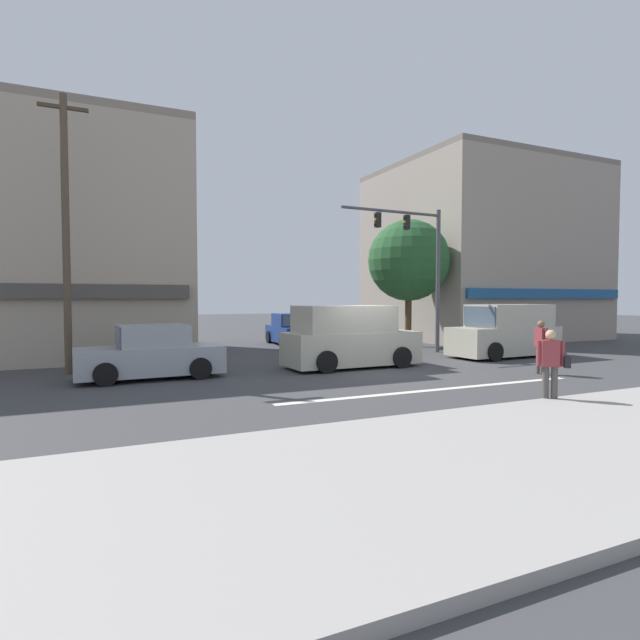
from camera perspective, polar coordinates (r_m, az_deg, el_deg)
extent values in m
plane|color=#3D3D3F|center=(16.22, 5.73, -5.88)|extent=(120.00, 120.00, 0.00)
cube|color=silver|center=(13.35, 13.41, -7.73)|extent=(9.00, 0.24, 0.01)
cube|color=#9E9993|center=(9.98, 31.75, -11.07)|extent=(40.00, 5.00, 0.16)
cube|color=gray|center=(32.27, 17.81, 6.93)|extent=(11.33, 9.91, 9.85)
cube|color=#1E5184|center=(28.64, 24.59, 2.75)|extent=(10.77, 0.24, 0.50)
cube|color=slate|center=(33.06, 17.93, 15.73)|extent=(11.33, 9.91, 0.30)
cylinder|color=#4C3823|center=(24.90, 10.05, 0.16)|extent=(0.32, 0.32, 2.72)
sphere|color=#235128|center=(24.95, 10.10, 6.72)|extent=(3.97, 3.97, 3.97)
cylinder|color=brown|center=(17.33, -27.04, 8.57)|extent=(0.22, 0.22, 8.55)
cube|color=#473828|center=(18.18, -27.29, 20.79)|extent=(1.40, 0.12, 0.10)
cylinder|color=#47474C|center=(22.43, 13.32, 4.32)|extent=(0.18, 0.18, 6.20)
cylinder|color=#47474C|center=(21.28, 8.29, 12.18)|extent=(4.80, 0.24, 0.12)
cube|color=black|center=(21.63, 9.89, 10.94)|extent=(0.21, 0.25, 0.60)
sphere|color=black|center=(21.59, 9.63, 11.44)|extent=(0.12, 0.12, 0.12)
sphere|color=orange|center=(21.56, 9.62, 10.97)|extent=(0.12, 0.12, 0.12)
sphere|color=black|center=(21.53, 9.62, 10.50)|extent=(0.12, 0.12, 0.12)
cube|color=black|center=(20.83, 6.62, 11.29)|extent=(0.21, 0.25, 0.60)
sphere|color=black|center=(20.79, 6.33, 11.81)|extent=(0.12, 0.12, 0.12)
sphere|color=orange|center=(20.76, 6.33, 11.32)|extent=(0.12, 0.12, 0.12)
sphere|color=black|center=(20.74, 6.33, 10.83)|extent=(0.12, 0.12, 0.12)
cube|color=navy|center=(25.45, -3.28, -1.61)|extent=(1.99, 4.21, 0.80)
cube|color=navy|center=(25.51, -3.35, 0.02)|extent=(1.69, 2.01, 0.64)
cube|color=#475666|center=(24.58, -2.68, -0.07)|extent=(1.44, 0.16, 0.54)
cylinder|color=black|center=(24.54, -0.50, -2.28)|extent=(0.23, 0.65, 0.64)
cylinder|color=black|center=(24.01, -4.32, -2.39)|extent=(0.23, 0.65, 0.64)
cylinder|color=black|center=(26.94, -2.35, -1.85)|extent=(0.23, 0.65, 0.64)
cylinder|color=black|center=(26.46, -5.85, -1.94)|extent=(0.23, 0.65, 0.64)
cube|color=#B7B29E|center=(17.13, 3.64, -3.19)|extent=(4.64, 1.95, 1.10)
cube|color=#B7B29E|center=(16.91, 2.76, 0.13)|extent=(3.24, 1.87, 0.90)
cube|color=#475666|center=(17.75, 7.35, 0.22)|extent=(0.10, 1.66, 0.76)
cylinder|color=black|center=(18.67, 6.05, -3.67)|extent=(0.72, 0.22, 0.72)
cylinder|color=black|center=(17.15, 9.32, -4.23)|extent=(0.72, 0.22, 0.72)
cylinder|color=black|center=(17.34, -1.99, -4.13)|extent=(0.72, 0.22, 0.72)
cylinder|color=black|center=(15.69, 0.75, -4.83)|extent=(0.72, 0.22, 0.72)
cube|color=#999EA3|center=(15.52, -18.82, -4.37)|extent=(4.16, 1.85, 0.80)
cube|color=#999EA3|center=(15.46, -18.49, -1.71)|extent=(1.96, 1.63, 0.64)
cube|color=#475666|center=(15.35, -22.08, -1.79)|extent=(0.11, 1.44, 0.54)
cylinder|color=black|center=(14.58, -23.32, -5.75)|extent=(0.65, 0.20, 0.64)
cylinder|color=black|center=(16.26, -23.68, -4.92)|extent=(0.65, 0.20, 0.64)
cylinder|color=black|center=(14.95, -13.50, -5.41)|extent=(0.65, 0.20, 0.64)
cylinder|color=black|center=(16.59, -14.85, -4.65)|extent=(0.65, 0.20, 0.64)
cube|color=#B7B29E|center=(21.38, 20.24, -2.21)|extent=(4.66, 2.00, 1.10)
cube|color=#B7B29E|center=(21.55, 20.82, 0.48)|extent=(3.26, 1.91, 0.90)
cube|color=#475666|center=(20.38, 17.74, 0.42)|extent=(0.12, 1.66, 0.76)
cylinder|color=black|center=(19.75, 19.34, -3.46)|extent=(0.73, 0.23, 0.72)
cylinder|color=black|center=(21.06, 15.73, -3.05)|extent=(0.73, 0.23, 0.72)
cylinder|color=black|center=(21.88, 24.54, -2.97)|extent=(0.73, 0.23, 0.72)
cylinder|color=black|center=(23.07, 20.98, -2.64)|extent=(0.73, 0.23, 0.72)
cylinder|color=#4C4742|center=(12.14, 24.36, -6.87)|extent=(0.14, 0.14, 0.86)
cylinder|color=#4C4742|center=(12.17, 25.20, -6.86)|extent=(0.14, 0.14, 0.86)
cube|color=maroon|center=(12.06, 24.85, -3.48)|extent=(0.42, 0.40, 0.58)
sphere|color=tan|center=(12.03, 24.88, -1.54)|extent=(0.22, 0.22, 0.22)
cylinder|color=maroon|center=(12.02, 23.72, -3.48)|extent=(0.09, 0.09, 0.56)
cylinder|color=maroon|center=(12.11, 25.97, -3.48)|extent=(0.09, 0.09, 0.56)
cube|color=black|center=(12.10, 26.36, -4.32)|extent=(0.27, 0.29, 0.24)
cylinder|color=#4C4742|center=(16.89, 24.07, -4.28)|extent=(0.14, 0.14, 0.86)
cylinder|color=#4C4742|center=(17.03, 23.68, -4.22)|extent=(0.14, 0.14, 0.86)
cube|color=maroon|center=(16.89, 23.92, -1.82)|extent=(0.27, 0.39, 0.58)
sphere|color=brown|center=(16.87, 23.94, -0.43)|extent=(0.22, 0.22, 0.22)
cylinder|color=maroon|center=(16.71, 24.44, -1.88)|extent=(0.09, 0.09, 0.56)
cylinder|color=maroon|center=(17.08, 23.41, -1.77)|extent=(0.09, 0.09, 0.56)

